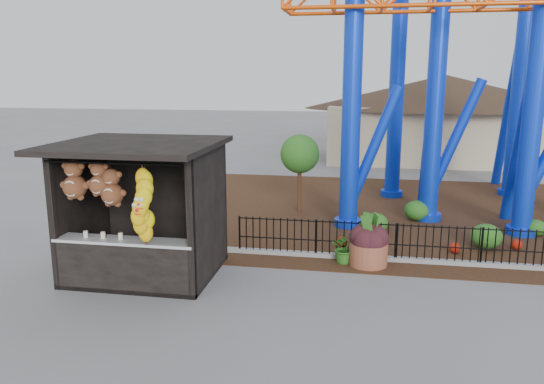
% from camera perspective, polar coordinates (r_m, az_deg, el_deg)
% --- Properties ---
extents(ground, '(120.00, 120.00, 0.00)m').
position_cam_1_polar(ground, '(11.05, -0.99, -11.87)').
color(ground, slate).
rests_on(ground, ground).
extents(mulch_bed, '(18.00, 12.00, 0.02)m').
position_cam_1_polar(mulch_bed, '(18.57, 16.11, -2.24)').
color(mulch_bed, '#331E11').
rests_on(mulch_bed, ground).
extents(curb, '(18.00, 0.18, 0.12)m').
position_cam_1_polar(curb, '(13.80, 18.20, -7.21)').
color(curb, gray).
rests_on(curb, ground).
extents(prize_booth, '(3.50, 3.40, 3.12)m').
position_cam_1_polar(prize_booth, '(12.23, -14.15, -2.19)').
color(prize_booth, black).
rests_on(prize_booth, ground).
extents(picket_fence, '(12.20, 0.06, 1.00)m').
position_cam_1_polar(picket_fence, '(13.82, 22.03, -5.54)').
color(picket_fence, black).
rests_on(picket_fence, ground).
extents(roller_coaster, '(11.00, 6.37, 10.82)m').
position_cam_1_polar(roller_coaster, '(18.49, 20.89, 17.52)').
color(roller_coaster, '#0C33D9').
rests_on(roller_coaster, ground).
extents(terracotta_planter, '(1.14, 1.14, 0.58)m').
position_cam_1_polar(terracotta_planter, '(13.23, 10.31, -6.56)').
color(terracotta_planter, brown).
rests_on(terracotta_planter, ground).
extents(planter_foliage, '(0.70, 0.70, 0.64)m').
position_cam_1_polar(planter_foliage, '(13.05, 10.41, -4.03)').
color(planter_foliage, black).
rests_on(planter_foliage, terracotta_planter).
extents(potted_plant, '(0.80, 0.72, 0.79)m').
position_cam_1_polar(potted_plant, '(13.26, 7.88, -5.96)').
color(potted_plant, '#195418').
rests_on(potted_plant, ground).
extents(landscaping, '(7.49, 3.70, 0.66)m').
position_cam_1_polar(landscaping, '(16.32, 19.71, -3.40)').
color(landscaping, '#265A1A').
rests_on(landscaping, mulch_bed).
extents(pavilion, '(15.00, 15.00, 4.80)m').
position_cam_1_polar(pavilion, '(30.20, 17.99, 8.99)').
color(pavilion, '#BFAD8C').
rests_on(pavilion, ground).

